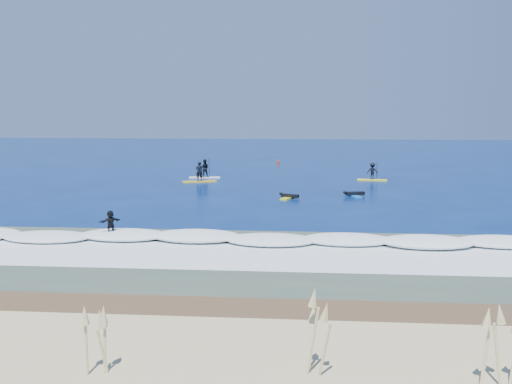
# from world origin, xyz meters

# --- Properties ---
(ground) EXTENTS (160.00, 160.00, 0.00)m
(ground) POSITION_xyz_m (0.00, 0.00, 0.00)
(ground) COLOR #041D4C
(ground) RESTS_ON ground
(wet_sand_strip) EXTENTS (90.00, 5.00, 0.08)m
(wet_sand_strip) POSITION_xyz_m (0.00, -21.50, 0.00)
(wet_sand_strip) COLOR #4C3A23
(wet_sand_strip) RESTS_ON ground
(shallow_water) EXTENTS (90.00, 13.00, 0.01)m
(shallow_water) POSITION_xyz_m (0.00, -14.00, 0.01)
(shallow_water) COLOR #36493B
(shallow_water) RESTS_ON ground
(breaking_wave) EXTENTS (40.00, 6.00, 0.30)m
(breaking_wave) POSITION_xyz_m (0.00, -10.00, 0.00)
(breaking_wave) COLOR white
(breaking_wave) RESTS_ON ground
(whitewater) EXTENTS (34.00, 5.00, 0.02)m
(whitewater) POSITION_xyz_m (0.00, -13.00, 0.00)
(whitewater) COLOR silver
(whitewater) RESTS_ON ground
(dune_grass) EXTENTS (40.00, 4.00, 1.70)m
(dune_grass) POSITION_xyz_m (0.00, -27.00, 1.85)
(dune_grass) COLOR #D5C883
(dune_grass) RESTS_ON dune
(sup_paddler_left) EXTENTS (3.23, 1.79, 2.21)m
(sup_paddler_left) POSITION_xyz_m (-6.92, 12.84, 0.69)
(sup_paddler_left) COLOR gold
(sup_paddler_left) RESTS_ON ground
(sup_paddler_center) EXTENTS (3.09, 0.97, 2.14)m
(sup_paddler_center) POSITION_xyz_m (-6.92, 15.79, 0.80)
(sup_paddler_center) COLOR white
(sup_paddler_center) RESTS_ON ground
(sup_paddler_right) EXTENTS (2.86, 1.10, 1.95)m
(sup_paddler_right) POSITION_xyz_m (9.32, 15.27, 0.76)
(sup_paddler_right) COLOR yellow
(sup_paddler_right) RESTS_ON ground
(prone_paddler_near) EXTENTS (1.56, 2.09, 0.43)m
(prone_paddler_near) POSITION_xyz_m (1.64, 4.18, 0.15)
(prone_paddler_near) COLOR yellow
(prone_paddler_near) RESTS_ON ground
(prone_paddler_far) EXTENTS (1.74, 2.29, 0.46)m
(prone_paddler_far) POSITION_xyz_m (6.74, 5.63, 0.16)
(prone_paddler_far) COLOR blue
(prone_paddler_far) RESTS_ON ground
(wave_surfer) EXTENTS (1.81, 1.68, 1.41)m
(wave_surfer) POSITION_xyz_m (-7.67, -9.98, 0.80)
(wave_surfer) COLOR white
(wave_surfer) RESTS_ON breaking_wave
(marker_buoy) EXTENTS (0.29, 0.29, 0.70)m
(marker_buoy) POSITION_xyz_m (-0.23, 28.74, 0.31)
(marker_buoy) COLOR red
(marker_buoy) RESTS_ON ground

